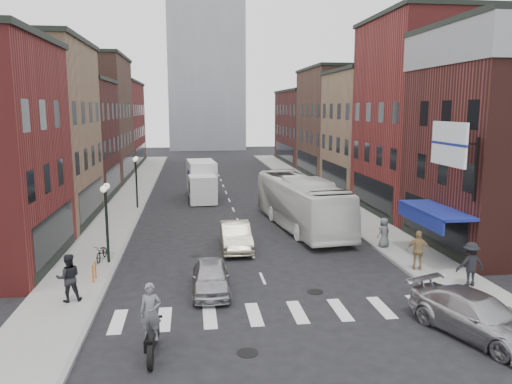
% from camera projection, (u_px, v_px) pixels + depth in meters
% --- Properties ---
extents(ground, '(160.00, 160.00, 0.00)m').
position_uv_depth(ground, '(266.00, 286.00, 22.17)').
color(ground, black).
rests_on(ground, ground).
extents(sidewalk_left, '(3.00, 74.00, 0.15)m').
position_uv_depth(sidewalk_left, '(129.00, 200.00, 42.58)').
color(sidewalk_left, gray).
rests_on(sidewalk_left, ground).
extents(sidewalk_right, '(3.00, 74.00, 0.15)m').
position_uv_depth(sidewalk_right, '(323.00, 195.00, 44.75)').
color(sidewalk_right, gray).
rests_on(sidewalk_right, ground).
extents(curb_left, '(0.20, 74.00, 0.16)m').
position_uv_depth(curb_left, '(147.00, 200.00, 42.78)').
color(curb_left, gray).
rests_on(curb_left, ground).
extents(curb_right, '(0.20, 74.00, 0.16)m').
position_uv_depth(curb_right, '(306.00, 196.00, 44.57)').
color(curb_right, gray).
rests_on(curb_right, ground).
extents(crosswalk_stripes, '(12.00, 2.20, 0.01)m').
position_uv_depth(crosswalk_stripes, '(277.00, 313.00, 19.24)').
color(crosswalk_stripes, silver).
rests_on(crosswalk_stripes, ground).
extents(bldg_left_mid_a, '(10.30, 10.20, 12.30)m').
position_uv_depth(bldg_left_mid_a, '(10.00, 133.00, 32.91)').
color(bldg_left_mid_a, '#997554').
rests_on(bldg_left_mid_a, ground).
extents(bldg_left_mid_b, '(10.30, 10.20, 10.30)m').
position_uv_depth(bldg_left_mid_b, '(52.00, 139.00, 42.85)').
color(bldg_left_mid_b, '#3E1A16').
rests_on(bldg_left_mid_b, ground).
extents(bldg_left_far_a, '(10.30, 12.20, 13.30)m').
position_uv_depth(bldg_left_far_a, '(79.00, 119.00, 53.36)').
color(bldg_left_far_a, '#4F3227').
rests_on(bldg_left_far_a, ground).
extents(bldg_left_far_b, '(10.30, 16.20, 11.30)m').
position_uv_depth(bldg_left_far_b, '(102.00, 124.00, 67.21)').
color(bldg_left_far_b, maroon).
rests_on(bldg_left_far_b, ground).
extents(bldg_right_mid_a, '(10.30, 10.20, 14.30)m').
position_uv_depth(bldg_right_mid_a, '(440.00, 117.00, 36.58)').
color(bldg_right_mid_a, maroon).
rests_on(bldg_right_mid_a, ground).
extents(bldg_right_mid_b, '(10.30, 10.20, 11.30)m').
position_uv_depth(bldg_right_mid_b, '(386.00, 131.00, 46.61)').
color(bldg_right_mid_b, '#997554').
rests_on(bldg_right_mid_b, ground).
extents(bldg_right_far_a, '(10.30, 12.20, 12.30)m').
position_uv_depth(bldg_right_far_a, '(350.00, 122.00, 57.28)').
color(bldg_right_far_a, '#4F3227').
rests_on(bldg_right_far_a, ground).
extents(bldg_right_far_b, '(10.30, 16.20, 10.30)m').
position_uv_depth(bldg_right_far_b, '(319.00, 127.00, 71.13)').
color(bldg_right_far_b, '#3E1A16').
rests_on(bldg_right_far_b, ground).
extents(awning_blue, '(1.80, 5.00, 0.78)m').
position_uv_depth(awning_blue, '(432.00, 211.00, 25.32)').
color(awning_blue, navy).
rests_on(awning_blue, ground).
extents(billboard_sign, '(1.52, 3.00, 3.70)m').
position_uv_depth(billboard_sign, '(450.00, 145.00, 22.73)').
color(billboard_sign, black).
rests_on(billboard_sign, ground).
extents(distant_tower, '(14.00, 14.00, 50.00)m').
position_uv_depth(distant_tower, '(205.00, 16.00, 94.24)').
color(distant_tower, '#9399A0').
rests_on(distant_tower, ground).
extents(streetlamp_near, '(0.32, 1.22, 4.11)m').
position_uv_depth(streetlamp_near, '(106.00, 208.00, 24.65)').
color(streetlamp_near, black).
rests_on(streetlamp_near, ground).
extents(streetlamp_far, '(0.32, 1.22, 4.11)m').
position_uv_depth(streetlamp_far, '(136.00, 172.00, 38.33)').
color(streetlamp_far, black).
rests_on(streetlamp_far, ground).
extents(bike_rack, '(0.08, 0.68, 0.80)m').
position_uv_depth(bike_rack, '(94.00, 272.00, 22.38)').
color(bike_rack, '#D8590C').
rests_on(bike_rack, sidewalk_left).
extents(box_truck, '(2.63, 7.51, 3.21)m').
position_uv_depth(box_truck, '(202.00, 181.00, 43.05)').
color(box_truck, silver).
rests_on(box_truck, ground).
extents(motorcycle_rider, '(0.71, 2.41, 2.45)m').
position_uv_depth(motorcycle_rider, '(151.00, 323.00, 15.68)').
color(motorcycle_rider, black).
rests_on(motorcycle_rider, ground).
extents(transit_bus, '(4.22, 12.35, 3.37)m').
position_uv_depth(transit_bus, '(301.00, 203.00, 32.67)').
color(transit_bus, white).
rests_on(transit_bus, ground).
extents(sedan_left_near, '(1.66, 3.99, 1.35)m').
position_uv_depth(sedan_left_near, '(211.00, 277.00, 21.32)').
color(sedan_left_near, '#A2A2A7').
rests_on(sedan_left_near, ground).
extents(sedan_left_far, '(1.59, 4.54, 1.50)m').
position_uv_depth(sedan_left_far, '(236.00, 236.00, 27.81)').
color(sedan_left_far, beige).
rests_on(sedan_left_far, ground).
extents(curb_car, '(3.74, 5.49, 1.48)m').
position_uv_depth(curb_car, '(477.00, 316.00, 17.20)').
color(curb_car, '#A8A8AC').
rests_on(curb_car, ground).
extents(parked_bicycle, '(0.75, 1.62, 0.82)m').
position_uv_depth(parked_bicycle, '(102.00, 252.00, 25.36)').
color(parked_bicycle, black).
rests_on(parked_bicycle, sidewalk_left).
extents(ped_left_solo, '(1.05, 0.76, 1.95)m').
position_uv_depth(ped_left_solo, '(69.00, 278.00, 19.90)').
color(ped_left_solo, black).
rests_on(ped_left_solo, sidewalk_left).
extents(ped_right_a, '(1.27, 0.65, 1.95)m').
position_uv_depth(ped_right_a, '(471.00, 264.00, 21.65)').
color(ped_right_a, black).
rests_on(ped_right_a, sidewalk_right).
extents(ped_right_b, '(1.25, 0.89, 1.92)m').
position_uv_depth(ped_right_b, '(418.00, 250.00, 23.77)').
color(ped_right_b, '#987A4D').
rests_on(ped_right_b, sidewalk_right).
extents(ped_right_c, '(0.94, 0.79, 1.65)m').
position_uv_depth(ped_right_c, '(384.00, 232.00, 27.74)').
color(ped_right_c, '#5B5F63').
rests_on(ped_right_c, sidewalk_right).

